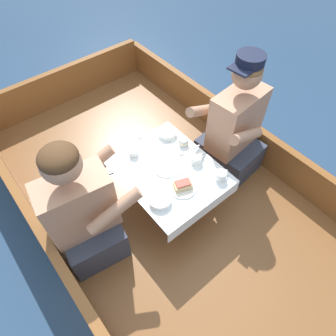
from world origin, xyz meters
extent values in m
plane|color=navy|center=(0.00, 0.00, 0.00)|extent=(60.00, 60.00, 0.00)
cube|color=brown|center=(0.00, 0.00, 0.16)|extent=(1.78, 3.30, 0.31)
cube|color=brown|center=(-0.86, 0.00, 0.46)|extent=(0.06, 3.30, 0.30)
cube|color=brown|center=(0.86, 0.00, 0.46)|extent=(0.06, 3.30, 0.30)
cube|color=brown|center=(0.00, 1.62, 0.49)|extent=(1.66, 0.06, 0.35)
cylinder|color=#B2B2B7|center=(0.00, 0.02, 0.49)|extent=(0.07, 0.07, 0.36)
cube|color=brown|center=(0.00, 0.02, 0.68)|extent=(0.57, 0.70, 0.02)
cube|color=white|center=(0.00, 0.02, 0.69)|extent=(0.60, 0.73, 0.00)
cube|color=white|center=(0.00, -0.34, 0.64)|extent=(0.60, 0.00, 0.10)
cube|color=white|center=(0.00, 0.39, 0.64)|extent=(0.60, 0.00, 0.10)
cube|color=#333847|center=(-0.61, 0.09, 0.44)|extent=(0.42, 0.49, 0.26)
cube|color=tan|center=(-0.61, 0.09, 0.79)|extent=(0.43, 0.28, 0.43)
sphere|color=tan|center=(-0.61, 0.09, 1.16)|extent=(0.21, 0.21, 0.21)
ellipsoid|color=#472D19|center=(-0.61, 0.09, 1.20)|extent=(0.20, 0.20, 0.11)
cylinder|color=tan|center=(-0.43, 0.24, 0.85)|extent=(0.34, 0.12, 0.21)
cylinder|color=tan|center=(-0.48, -0.11, 0.85)|extent=(0.34, 0.12, 0.21)
cube|color=#333847|center=(0.61, -0.01, 0.44)|extent=(0.40, 0.47, 0.26)
cube|color=tan|center=(0.61, -0.01, 0.81)|extent=(0.42, 0.26, 0.47)
sphere|color=tan|center=(0.61, -0.01, 1.18)|extent=(0.19, 0.19, 0.19)
ellipsoid|color=brown|center=(0.61, -0.01, 1.23)|extent=(0.18, 0.18, 0.11)
cylinder|color=tan|center=(0.47, -0.20, 0.88)|extent=(0.34, 0.10, 0.21)
cylinder|color=tan|center=(0.44, 0.16, 0.88)|extent=(0.34, 0.10, 0.21)
cylinder|color=black|center=(0.61, -0.01, 1.29)|extent=(0.18, 0.18, 0.06)
cube|color=black|center=(0.52, -0.01, 1.26)|extent=(0.11, 0.14, 0.01)
cylinder|color=silver|center=(-0.02, -0.15, 0.70)|extent=(0.18, 0.18, 0.01)
cylinder|color=silver|center=(0.01, 0.05, 0.70)|extent=(0.20, 0.20, 0.01)
cube|color=#E0BC7F|center=(-0.02, -0.15, 0.72)|extent=(0.13, 0.11, 0.04)
cube|color=#B74C3D|center=(-0.02, -0.15, 0.74)|extent=(0.11, 0.09, 0.01)
cylinder|color=silver|center=(-0.20, -0.14, 0.71)|extent=(0.14, 0.14, 0.04)
cylinder|color=beige|center=(-0.20, -0.14, 0.72)|extent=(0.11, 0.11, 0.02)
cylinder|color=silver|center=(0.20, 0.28, 0.71)|extent=(0.14, 0.14, 0.04)
cylinder|color=beige|center=(0.20, 0.28, 0.72)|extent=(0.11, 0.11, 0.02)
cylinder|color=silver|center=(-0.10, 0.28, 0.72)|extent=(0.06, 0.06, 0.05)
torus|color=silver|center=(-0.06, 0.28, 0.72)|extent=(0.04, 0.01, 0.04)
cylinder|color=#3D2314|center=(-0.10, 0.28, 0.73)|extent=(0.06, 0.06, 0.01)
cylinder|color=silver|center=(0.19, -0.04, 0.72)|extent=(0.08, 0.08, 0.06)
torus|color=silver|center=(0.24, -0.04, 0.72)|extent=(0.04, 0.01, 0.04)
cylinder|color=#3D2314|center=(0.19, -0.04, 0.74)|extent=(0.07, 0.07, 0.01)
cylinder|color=silver|center=(0.22, -0.25, 0.72)|extent=(0.07, 0.07, 0.06)
torus|color=silver|center=(0.26, -0.25, 0.73)|extent=(0.04, 0.01, 0.04)
cylinder|color=#3D2314|center=(0.22, -0.25, 0.74)|extent=(0.06, 0.06, 0.01)
cylinder|color=silver|center=(0.23, 0.13, 0.72)|extent=(0.06, 0.06, 0.05)
cylinder|color=beige|center=(0.23, 0.13, 0.72)|extent=(0.07, 0.07, 0.03)
cube|color=silver|center=(0.13, 0.14, 0.69)|extent=(0.08, 0.16, 0.00)
cube|color=silver|center=(-0.13, -0.02, 0.69)|extent=(0.16, 0.08, 0.00)
cube|color=silver|center=(-0.24, 0.22, 0.69)|extent=(0.17, 0.04, 0.00)
cube|color=silver|center=(-0.31, 0.23, 0.69)|extent=(0.04, 0.03, 0.00)
cube|color=silver|center=(0.23, 0.06, 0.69)|extent=(0.17, 0.03, 0.00)
ellipsoid|color=silver|center=(0.16, 0.07, 0.70)|extent=(0.04, 0.02, 0.01)
cube|color=silver|center=(0.07, 0.33, 0.69)|extent=(0.10, 0.15, 0.00)
ellipsoid|color=silver|center=(0.04, 0.39, 0.70)|extent=(0.04, 0.02, 0.01)
camera|label=1|loc=(-0.79, -0.93, 2.25)|focal=32.00mm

